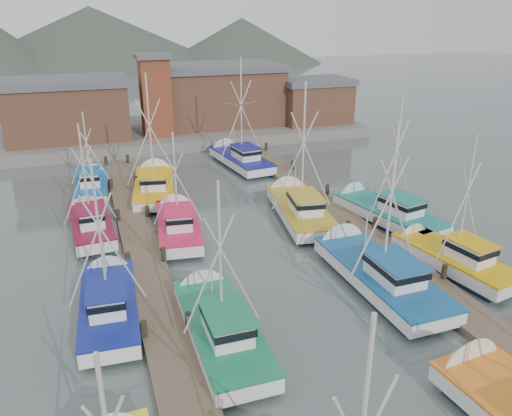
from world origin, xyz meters
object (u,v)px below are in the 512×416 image
object	(u,v)px
lookout_tower	(155,95)
boat_8	(178,224)
boat_4	(218,324)
boat_12	(155,185)

from	to	relation	value
lookout_tower	boat_8	xyz separation A→B (m)	(-2.34, -23.60, -4.87)
lookout_tower	boat_8	distance (m)	24.21
boat_4	boat_8	world-z (taller)	boat_4
boat_4	boat_12	world-z (taller)	boat_12
boat_4	boat_8	size ratio (longest dim) A/B	1.03
boat_4	boat_12	xyz separation A→B (m)	(0.09, 20.42, 0.01)
lookout_tower	boat_12	xyz separation A→B (m)	(-2.65, -15.11, -4.86)
lookout_tower	boat_12	distance (m)	16.09
lookout_tower	boat_4	distance (m)	35.96
lookout_tower	boat_4	size ratio (longest dim) A/B	0.95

